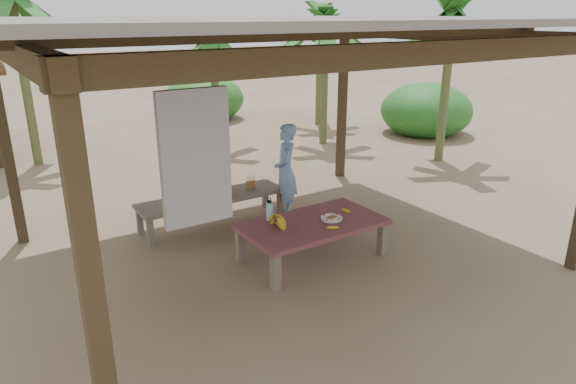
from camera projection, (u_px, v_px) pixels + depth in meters
ground at (283, 254)px, 6.75m from camera, size 80.00×80.00×0.00m
pavilion at (282, 33)px, 5.81m from camera, size 6.60×5.60×2.95m
work_table at (313, 227)px, 6.49m from camera, size 1.80×1.00×0.50m
bench at (213, 200)px, 7.55m from camera, size 2.20×0.62×0.45m
ripe_banana_bunch at (275, 221)px, 6.26m from camera, size 0.31×0.27×0.17m
plate at (331, 218)px, 6.54m from camera, size 0.28×0.28×0.04m
loose_banana_front at (333, 228)px, 6.25m from camera, size 0.18×0.08×0.04m
loose_banana_side at (346, 211)px, 6.79m from camera, size 0.09×0.14×0.04m
water_flask at (269, 211)px, 6.49m from camera, size 0.08×0.08×0.31m
green_banana_stalk at (194, 189)px, 7.33m from camera, size 0.29×0.29×0.33m
cooking_pot at (223, 187)px, 7.62m from camera, size 0.22×0.22×0.19m
skewer_rack at (251, 182)px, 7.77m from camera, size 0.18×0.08×0.24m
woman at (286, 171)px, 7.77m from camera, size 0.57×0.63×1.46m
banana_plant_ne at (325, 31)px, 11.62m from camera, size 1.80×1.80×3.10m
banana_plant_n at (213, 48)px, 11.27m from camera, size 1.80×1.80×2.74m
banana_plant_nw at (13, 6)px, 9.72m from camera, size 1.80×1.80×3.62m
banana_plant_e at (452, 24)px, 10.12m from camera, size 1.80×1.80×3.28m
banana_plant_far at (320, 26)px, 13.78m from camera, size 1.80×1.80×3.15m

